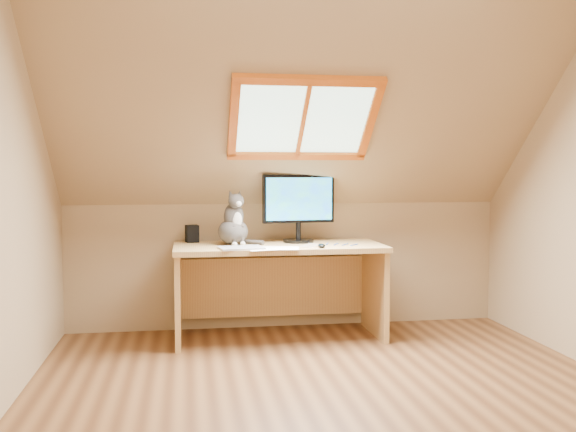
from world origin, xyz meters
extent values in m
plane|color=brown|center=(0.00, 0.00, 0.00)|extent=(3.50, 3.50, 0.00)
cube|color=tan|center=(0.00, -1.75, 1.20)|extent=(3.50, 0.02, 2.40)
cube|color=tan|center=(0.00, 1.75, 0.50)|extent=(3.50, 0.02, 1.00)
cube|color=tan|center=(0.00, 0.97, 1.70)|extent=(3.50, 1.56, 1.41)
cube|color=#B2E0CC|center=(0.00, 1.05, 1.63)|extent=(0.90, 0.53, 0.48)
cube|color=#C15612|center=(0.00, 1.05, 1.63)|extent=(1.02, 0.64, 0.59)
cube|color=tan|center=(-0.12, 1.38, 0.69)|extent=(1.56, 0.68, 0.04)
cube|color=tan|center=(-0.87, 1.38, 0.34)|extent=(0.04, 0.61, 0.67)
cube|color=tan|center=(0.63, 1.38, 0.34)|extent=(0.04, 0.61, 0.67)
cube|color=tan|center=(-0.12, 1.69, 0.34)|extent=(1.46, 0.03, 0.47)
cylinder|color=black|center=(0.05, 1.51, 0.72)|extent=(0.24, 0.24, 0.02)
cylinder|color=black|center=(0.05, 1.51, 0.80)|extent=(0.04, 0.04, 0.13)
cube|color=black|center=(0.05, 1.51, 1.05)|extent=(0.57, 0.11, 0.37)
cube|color=#1134D6|center=(0.05, 1.48, 1.05)|extent=(0.52, 0.07, 0.33)
ellipsoid|color=#4B4642|center=(-0.46, 1.43, 0.81)|extent=(0.30, 0.33, 0.19)
ellipsoid|color=#4B4642|center=(-0.46, 1.42, 0.92)|extent=(0.19, 0.19, 0.21)
ellipsoid|color=silver|center=(-0.44, 1.36, 0.90)|extent=(0.08, 0.06, 0.12)
ellipsoid|color=#4B4642|center=(-0.44, 1.37, 1.04)|extent=(0.15, 0.14, 0.11)
sphere|color=silver|center=(-0.43, 1.33, 1.02)|extent=(0.04, 0.04, 0.04)
cone|color=#4B4642|center=(-0.48, 1.38, 1.09)|extent=(0.07, 0.06, 0.07)
cone|color=#4B4642|center=(-0.41, 1.40, 1.09)|extent=(0.07, 0.07, 0.07)
cube|color=black|center=(-0.76, 1.63, 0.78)|extent=(0.11, 0.11, 0.13)
cube|color=#B2B2B7|center=(-0.42, 1.16, 0.72)|extent=(0.34, 0.26, 0.01)
ellipsoid|color=black|center=(0.15, 1.13, 0.73)|extent=(0.05, 0.09, 0.03)
cube|color=white|center=(-0.15, 1.12, 0.71)|extent=(0.33, 0.27, 0.00)
cube|color=white|center=(-0.15, 1.12, 0.71)|extent=(0.32, 0.24, 0.00)
camera|label=1|loc=(-0.81, -3.35, 1.26)|focal=40.00mm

